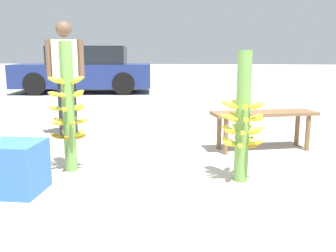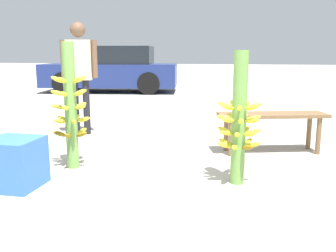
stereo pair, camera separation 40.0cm
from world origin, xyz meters
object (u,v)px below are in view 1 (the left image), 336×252
banana_stalk_center (243,119)px  vendor_person (65,67)px  produce_crate (16,168)px  banana_stalk_left (68,108)px  market_bench (264,118)px  parked_car (85,70)px

banana_stalk_center → vendor_person: vendor_person is taller
produce_crate → banana_stalk_center: bearing=14.6°
banana_stalk_left → vendor_person: (-0.64, 1.63, 0.36)m
produce_crate → vendor_person: bearing=99.5°
banana_stalk_center → vendor_person: bearing=143.6°
banana_stalk_left → market_bench: bearing=27.2°
parked_car → produce_crate: parked_car is taller
banana_stalk_center → parked_car: parked_car is taller
banana_stalk_center → produce_crate: 2.12m
banana_stalk_left → vendor_person: bearing=111.5°
banana_stalk_center → parked_car: size_ratio=0.28×
banana_stalk_center → market_bench: 1.32m
produce_crate → market_bench: bearing=36.4°
market_bench → parked_car: parked_car is taller
banana_stalk_center → market_bench: (0.38, 1.25, -0.19)m
vendor_person → parked_car: (-1.78, 6.22, -0.33)m
banana_stalk_left → banana_stalk_center: banana_stalk_left is taller
banana_stalk_left → market_bench: (2.15, 1.10, -0.26)m
banana_stalk_center → market_bench: size_ratio=0.91×
banana_stalk_left → banana_stalk_center: (1.76, -0.14, -0.06)m
vendor_person → produce_crate: 2.46m
banana_stalk_center → parked_car: 9.03m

